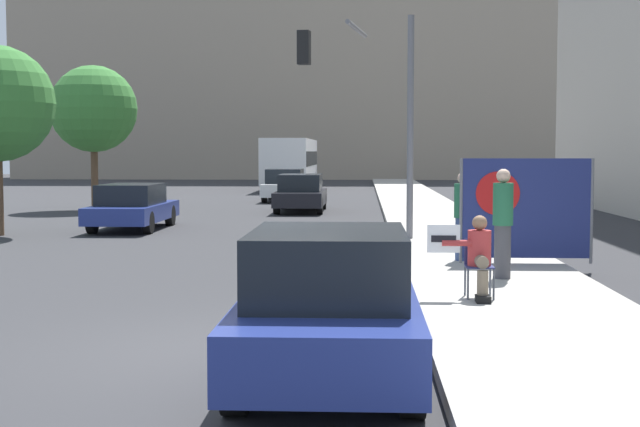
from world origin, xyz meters
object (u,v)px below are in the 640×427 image
Objects in this scene: car_on_road_midblock at (301,193)px; car_on_road_distant at (285,185)px; seated_protester at (478,254)px; traffic_light_pole at (369,89)px; pedestrian_behind at (463,216)px; parked_car_curbside at (329,306)px; car_on_road_nearest at (132,206)px; protest_banner at (525,208)px; city_bus_on_road at (291,160)px; street_tree_midblock at (93,109)px; jogger_on_sidewalk at (503,222)px.

car_on_road_distant is (-1.25, 7.28, 0.02)m from car_on_road_midblock.
traffic_light_pole reaches higher than seated_protester.
pedestrian_behind is 8.95m from parked_car_curbside.
parked_car_curbside is at bearing -92.05° from traffic_light_pole.
car_on_road_midblock is at bearing 61.12° from car_on_road_nearest.
city_bus_on_road is at bearing 101.43° from protest_banner.
protest_banner is 0.44× the size of street_tree_midblock.
car_on_road_nearest is 28.39m from city_bus_on_road.
parked_car_curbside reaches higher than car_on_road_distant.
jogger_on_sidewalk is at bearing -72.51° from traffic_light_pole.
jogger_on_sidewalk is 23.81m from street_tree_midblock.
pedestrian_behind is at bearing -53.91° from street_tree_midblock.
city_bus_on_road is at bearing 95.72° from car_on_road_midblock.
city_bus_on_road is (-6.37, 36.77, 0.71)m from pedestrian_behind.
pedestrian_behind is 24.49m from car_on_road_distant.
parked_car_curbside is at bearing -84.21° from car_on_road_distant.
car_on_road_distant is at bearing 43.15° from street_tree_midblock.
car_on_road_distant is 12.99m from city_bus_on_road.
car_on_road_midblock is at bearing 101.88° from traffic_light_pole.
pedestrian_behind is (0.27, 4.56, 0.23)m from seated_protester.
jogger_on_sidewalk is at bearing -56.66° from street_tree_midblock.
car_on_road_distant is (-3.30, 32.48, -0.01)m from parked_car_curbside.
car_on_road_nearest is at bearing 138.18° from protest_banner.
parked_car_curbside is 0.35× the size of city_bus_on_road.
protest_banner reaches higher than pedestrian_behind.
seated_protester is 0.25× the size of car_on_road_midblock.
seated_protester is at bearing -108.78° from protest_banner.
protest_banner is 13.34m from car_on_road_nearest.
seated_protester is 0.21× the size of street_tree_midblock.
car_on_road_distant is at bearing 95.79° from parked_car_curbside.
car_on_road_distant is (-5.31, 28.40, -0.08)m from seated_protester.
traffic_light_pole is 32.58m from city_bus_on_road.
seated_protester is 25.27m from street_tree_midblock.
protest_banner is 22.54m from street_tree_midblock.
traffic_light_pole is at bearing -78.93° from car_on_road_distant.
traffic_light_pole is at bearing -81.96° from city_bus_on_road.
jogger_on_sidewalk is at bearing -77.18° from car_on_road_distant.
protest_banner is (0.75, 2.09, 0.11)m from jogger_on_sidewalk.
street_tree_midblock is (-10.30, 25.92, 3.23)m from parked_car_curbside.
parked_car_curbside is (-3.44, -8.26, -0.48)m from protest_banner.
seated_protester is 15.59m from car_on_road_nearest.
jogger_on_sidewalk reaches higher than seated_protester.
city_bus_on_road is at bearing 93.45° from car_on_road_distant.
street_tree_midblock is (-12.99, 19.75, 2.86)m from jogger_on_sidewalk.
jogger_on_sidewalk reaches higher than car_on_road_nearest.
car_on_road_midblock is (-2.05, 25.20, -0.03)m from parked_car_curbside.
protest_banner is at bearing -41.82° from car_on_road_nearest.
parked_car_curbside is 0.90× the size of car_on_road_nearest.
car_on_road_distant is (-6.73, 24.22, -0.48)m from protest_banner.
car_on_road_nearest is (-9.93, 8.89, -0.55)m from protest_banner.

